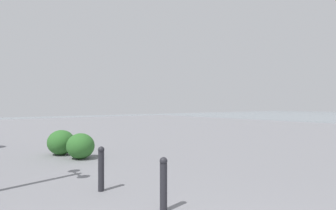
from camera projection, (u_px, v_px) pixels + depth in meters
bollard_near at (164, 183)px, 4.26m from camera, size 0.13×0.13×0.88m
bollard_mid at (101, 168)px, 5.27m from camera, size 0.13×0.13×0.90m
shrub_low at (81, 146)px, 8.45m from camera, size 0.96×0.87×0.82m
shrub_round at (61, 142)px, 9.14m from camera, size 1.01×0.91×0.86m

